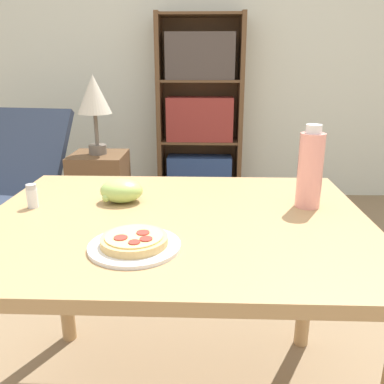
{
  "coord_description": "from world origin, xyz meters",
  "views": [
    {
      "loc": [
        0.04,
        -1.03,
        1.18
      ],
      "look_at": [
        0.0,
        0.16,
        0.8
      ],
      "focal_mm": 38.0,
      "sensor_mm": 36.0,
      "label": 1
    }
  ],
  "objects_px": {
    "drink_bottle": "(310,169)",
    "table_lamp": "(94,98)",
    "lounge_chair_near": "(8,206)",
    "grape_bunch": "(122,191)",
    "salt_shaker": "(32,196)",
    "bookshelf": "(200,116)",
    "side_table": "(101,200)",
    "pizza_on_plate": "(134,243)"
  },
  "relations": [
    {
      "from": "drink_bottle",
      "to": "table_lamp",
      "type": "height_order",
      "value": "table_lamp"
    },
    {
      "from": "lounge_chair_near",
      "to": "table_lamp",
      "type": "relative_size",
      "value": 1.81
    },
    {
      "from": "grape_bunch",
      "to": "salt_shaker",
      "type": "bearing_deg",
      "value": -167.0
    },
    {
      "from": "table_lamp",
      "to": "grape_bunch",
      "type": "bearing_deg",
      "value": -71.73
    },
    {
      "from": "bookshelf",
      "to": "side_table",
      "type": "height_order",
      "value": "bookshelf"
    },
    {
      "from": "lounge_chair_near",
      "to": "grape_bunch",
      "type": "bearing_deg",
      "value": -41.21
    },
    {
      "from": "lounge_chair_near",
      "to": "side_table",
      "type": "relative_size",
      "value": 1.41
    },
    {
      "from": "grape_bunch",
      "to": "drink_bottle",
      "type": "xyz_separation_m",
      "value": [
        0.6,
        -0.02,
        0.08
      ]
    },
    {
      "from": "lounge_chair_near",
      "to": "side_table",
      "type": "bearing_deg",
      "value": 14.19
    },
    {
      "from": "lounge_chair_near",
      "to": "bookshelf",
      "type": "distance_m",
      "value": 1.67
    },
    {
      "from": "pizza_on_plate",
      "to": "bookshelf",
      "type": "bearing_deg",
      "value": 87.38
    },
    {
      "from": "grape_bunch",
      "to": "drink_bottle",
      "type": "relative_size",
      "value": 0.54
    },
    {
      "from": "side_table",
      "to": "table_lamp",
      "type": "height_order",
      "value": "table_lamp"
    },
    {
      "from": "grape_bunch",
      "to": "side_table",
      "type": "xyz_separation_m",
      "value": [
        -0.41,
        1.24,
        -0.46
      ]
    },
    {
      "from": "pizza_on_plate",
      "to": "grape_bunch",
      "type": "height_order",
      "value": "grape_bunch"
    },
    {
      "from": "salt_shaker",
      "to": "bookshelf",
      "type": "distance_m",
      "value": 2.34
    },
    {
      "from": "drink_bottle",
      "to": "bookshelf",
      "type": "distance_m",
      "value": 2.28
    },
    {
      "from": "drink_bottle",
      "to": "pizza_on_plate",
      "type": "bearing_deg",
      "value": -147.03
    },
    {
      "from": "grape_bunch",
      "to": "drink_bottle",
      "type": "bearing_deg",
      "value": -2.05
    },
    {
      "from": "salt_shaker",
      "to": "lounge_chair_near",
      "type": "xyz_separation_m",
      "value": [
        -0.73,
        1.24,
        -0.49
      ]
    },
    {
      "from": "grape_bunch",
      "to": "salt_shaker",
      "type": "distance_m",
      "value": 0.28
    },
    {
      "from": "drink_bottle",
      "to": "table_lamp",
      "type": "bearing_deg",
      "value": 128.72
    },
    {
      "from": "pizza_on_plate",
      "to": "side_table",
      "type": "relative_size",
      "value": 0.37
    },
    {
      "from": "table_lamp",
      "to": "salt_shaker",
      "type": "bearing_deg",
      "value": -83.98
    },
    {
      "from": "bookshelf",
      "to": "side_table",
      "type": "distance_m",
      "value": 1.24
    },
    {
      "from": "lounge_chair_near",
      "to": "side_table",
      "type": "distance_m",
      "value": 0.6
    },
    {
      "from": "pizza_on_plate",
      "to": "salt_shaker",
      "type": "distance_m",
      "value": 0.47
    },
    {
      "from": "grape_bunch",
      "to": "drink_bottle",
      "type": "distance_m",
      "value": 0.61
    },
    {
      "from": "salt_shaker",
      "to": "side_table",
      "type": "xyz_separation_m",
      "value": [
        -0.14,
        1.3,
        -0.46
      ]
    },
    {
      "from": "salt_shaker",
      "to": "table_lamp",
      "type": "distance_m",
      "value": 1.32
    },
    {
      "from": "side_table",
      "to": "bookshelf",
      "type": "bearing_deg",
      "value": 57.46
    },
    {
      "from": "lounge_chair_near",
      "to": "bookshelf",
      "type": "xyz_separation_m",
      "value": [
        1.22,
        1.04,
        0.45
      ]
    },
    {
      "from": "lounge_chair_near",
      "to": "bookshelf",
      "type": "bearing_deg",
      "value": 48.81
    },
    {
      "from": "pizza_on_plate",
      "to": "grape_bunch",
      "type": "xyz_separation_m",
      "value": [
        -0.1,
        0.35,
        0.02
      ]
    },
    {
      "from": "pizza_on_plate",
      "to": "side_table",
      "type": "xyz_separation_m",
      "value": [
        -0.51,
        1.58,
        -0.44
      ]
    },
    {
      "from": "salt_shaker",
      "to": "lounge_chair_near",
      "type": "height_order",
      "value": "lounge_chair_near"
    },
    {
      "from": "side_table",
      "to": "pizza_on_plate",
      "type": "bearing_deg",
      "value": -72.17
    },
    {
      "from": "side_table",
      "to": "table_lamp",
      "type": "bearing_deg",
      "value": 0.0
    },
    {
      "from": "pizza_on_plate",
      "to": "side_table",
      "type": "height_order",
      "value": "pizza_on_plate"
    },
    {
      "from": "salt_shaker",
      "to": "drink_bottle",
      "type": "bearing_deg",
      "value": 2.7
    },
    {
      "from": "salt_shaker",
      "to": "pizza_on_plate",
      "type": "bearing_deg",
      "value": -37.26
    },
    {
      "from": "salt_shaker",
      "to": "table_lamp",
      "type": "bearing_deg",
      "value": 96.02
    }
  ]
}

